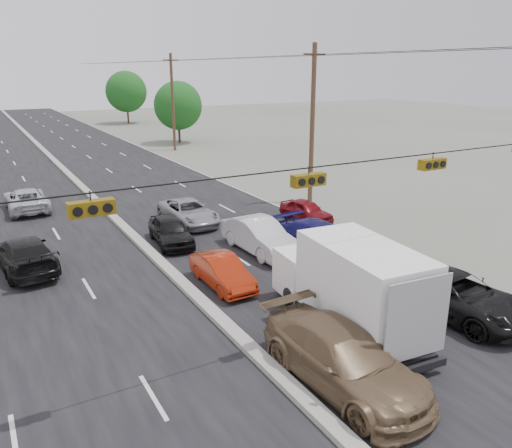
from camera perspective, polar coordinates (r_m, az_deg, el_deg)
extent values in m
plane|color=#606356|center=(15.59, 0.70, -15.54)|extent=(200.00, 200.00, 0.00)
cube|color=black|center=(42.66, -20.22, 4.83)|extent=(20.00, 160.00, 0.02)
cube|color=gray|center=(42.64, -20.23, 4.96)|extent=(0.50, 160.00, 0.20)
cylinder|color=#422D1E|center=(32.70, 6.44, 11.15)|extent=(0.30, 0.30, 10.00)
cube|color=#422D1E|center=(32.53, 6.71, 18.70)|extent=(1.60, 0.12, 0.12)
cylinder|color=#422D1E|center=(54.85, -9.49, 13.49)|extent=(0.30, 0.30, 10.00)
cube|color=#422D1E|center=(54.74, -9.72, 17.99)|extent=(1.60, 0.12, 0.12)
cylinder|color=black|center=(13.36, 0.79, 5.84)|extent=(25.00, 0.04, 0.04)
cube|color=#72590C|center=(11.87, -18.30, 1.73)|extent=(1.05, 0.30, 0.35)
cube|color=#72590C|center=(14.24, 6.01, 5.02)|extent=(1.05, 0.30, 0.35)
cube|color=#72590C|center=(17.58, 19.49, 6.48)|extent=(1.05, 0.30, 0.35)
cylinder|color=#382619|center=(60.73, -8.76, 10.33)|extent=(0.28, 0.28, 2.52)
sphere|color=#124614|center=(60.44, -8.90, 13.23)|extent=(5.60, 5.60, 5.60)
cylinder|color=#382619|center=(84.67, -14.43, 12.06)|extent=(0.28, 0.28, 2.88)
sphere|color=#124614|center=(84.45, -14.61, 14.43)|extent=(6.40, 6.40, 6.40)
cube|color=black|center=(17.43, 10.20, -10.48)|extent=(2.68, 6.55, 0.23)
cube|color=white|center=(16.23, 11.94, -6.68)|extent=(2.69, 4.75, 2.55)
cube|color=white|center=(18.88, 6.34, -5.60)|extent=(2.34, 1.93, 1.64)
cylinder|color=black|center=(18.56, 4.05, -8.42)|extent=(0.35, 0.84, 0.82)
cylinder|color=black|center=(19.47, 9.06, -7.33)|extent=(0.35, 0.84, 0.82)
cylinder|color=black|center=(15.53, 11.46, -14.29)|extent=(0.35, 0.84, 0.82)
cylinder|color=black|center=(16.60, 16.98, -12.51)|extent=(0.35, 0.84, 0.82)
imported|color=brown|center=(14.45, 9.93, -14.92)|extent=(2.52, 5.71, 1.63)
imported|color=#9B2109|center=(20.26, -3.88, -5.48)|extent=(1.34, 3.77, 1.24)
imported|color=black|center=(19.27, 21.74, -7.53)|extent=(3.11, 5.74, 1.53)
imported|color=black|center=(25.33, -9.72, -0.78)|extent=(2.04, 4.22, 1.39)
imported|color=silver|center=(23.87, 0.43, -1.41)|extent=(1.87, 4.87, 1.58)
imported|color=gray|center=(28.56, -7.74, 1.34)|extent=(2.38, 4.90, 1.34)
imported|color=#111053|center=(23.63, 7.51, -1.82)|extent=(2.77, 5.51, 1.53)
imported|color=maroon|center=(28.94, 5.75, 1.50)|extent=(1.85, 3.72, 1.22)
imported|color=black|center=(23.92, -24.93, -3.19)|extent=(2.58, 5.28, 1.48)
imported|color=#BABEC2|center=(34.04, -24.77, 2.54)|extent=(2.35, 5.03, 1.39)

